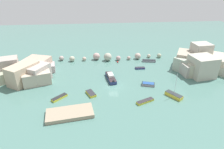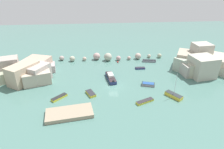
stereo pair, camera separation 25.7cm
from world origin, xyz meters
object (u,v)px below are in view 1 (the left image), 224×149
Objects in this scene: channel_buoy at (118,62)px; moored_boat_3 at (149,61)px; stone_dock at (70,113)px; moored_boat_2 at (91,93)px; moored_boat_0 at (145,101)px; moored_boat_4 at (148,84)px; moored_boat_5 at (111,77)px; moored_boat_7 at (59,98)px; moored_boat_6 at (140,68)px; moored_boat_1 at (174,95)px.

channel_buoy is 0.12× the size of moored_boat_3.
moored_boat_2 is (4.35, 7.48, -0.09)m from stone_dock.
moored_boat_0 is at bearing -96.87° from moored_boat_3.
moored_boat_2 is at bearing 28.80° from moored_boat_4.
moored_boat_5 is at bearing -84.05° from moored_boat_0.
moored_boat_7 is (-16.36, -20.36, 0.01)m from channel_buoy.
moored_boat_6 is (15.37, 13.73, -0.08)m from moored_boat_2.
stone_dock is 2.07× the size of moored_boat_3.
channel_buoy is 8.51m from moored_boat_6.
moored_boat_6 is at bearing -41.09° from channel_buoy.
moored_boat_2 is 1.18× the size of moored_boat_6.
moored_boat_1 is 17.61m from moored_boat_5.
moored_boat_6 is 27.14m from moored_boat_7.
moored_boat_1 is 1.32× the size of moored_boat_3.
moored_boat_1 is at bearing 132.00° from moored_boat_7.
moored_boat_5 is (9.91, 14.97, 0.22)m from stone_dock.
moored_boat_0 is (3.41, -23.80, -0.01)m from channel_buoy.
moored_boat_4 is at bearing 2.88° from moored_boat_1.
moored_boat_5 is at bearing 33.41° from moored_boat_6.
channel_buoy is 0.12× the size of moored_boat_0.
moored_boat_1 is 0.88× the size of moored_boat_5.
moored_boat_5 is (-6.81, 11.97, 0.36)m from moored_boat_0.
stone_dock is 35.79m from moored_boat_3.
moored_boat_3 is 1.54× the size of moored_boat_6.
moored_boat_2 is 0.51× the size of moored_boat_5.
moored_boat_5 reaches higher than moored_boat_4.
moored_boat_3 is (-0.05, 22.00, -0.13)m from moored_boat_1.
channel_buoy is at bearing 63.59° from stone_dock.
channel_buoy is 0.08× the size of moored_boat_5.
moored_boat_1 is at bearing 144.39° from moored_boat_4.
moored_boat_3 is at bearing 47.80° from stone_dock.
moored_boat_5 is (-14.13, -11.54, 0.28)m from moored_boat_3.
moored_boat_4 is (2.76, 7.58, 0.10)m from moored_boat_0.
moored_boat_4 reaches higher than moored_boat_7.
moored_boat_5 is 15.52m from moored_boat_7.
channel_buoy is (13.31, 26.80, -0.13)m from stone_dock.
moored_boat_2 is at bearing 42.70° from moored_boat_6.
moored_boat_7 is (-22.77, -14.77, 0.05)m from moored_boat_6.
moored_boat_7 is at bearing 115.33° from stone_dock.
moored_boat_7 is (-22.53, -4.14, -0.08)m from moored_boat_4.
moored_boat_5 reaches higher than channel_buoy.
moored_boat_2 is at bearing -43.59° from moored_boat_0.
channel_buoy is 21.30m from moored_boat_2.
moored_boat_5 is at bearing -106.02° from channel_buoy.
moored_boat_5 is at bearing 56.48° from stone_dock.
channel_buoy is 26.12m from moored_boat_7.
moored_boat_3 is 6.84m from moored_boat_6.
moored_boat_2 is 9.34m from moored_boat_5.
moored_boat_2 reaches higher than channel_buoy.
moored_boat_0 is 13.16m from moored_boat_2.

